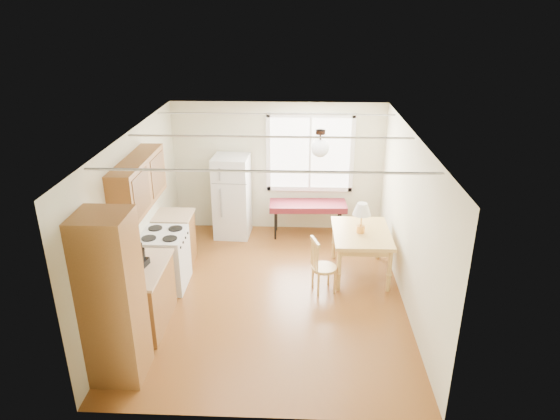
# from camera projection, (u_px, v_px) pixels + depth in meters

# --- Properties ---
(room_shell) EXTENTS (4.60, 5.60, 2.62)m
(room_shell) POSITION_uv_depth(u_px,v_px,m) (271.00, 220.00, 7.24)
(room_shell) COLOR #592F12
(room_shell) RESTS_ON ground
(kitchen_run) EXTENTS (0.65, 3.40, 2.20)m
(kitchen_run) POSITION_uv_depth(u_px,v_px,m) (144.00, 263.00, 6.88)
(kitchen_run) COLOR brown
(kitchen_run) RESTS_ON ground
(window_unit) EXTENTS (1.64, 0.05, 1.51)m
(window_unit) POSITION_uv_depth(u_px,v_px,m) (310.00, 153.00, 9.38)
(window_unit) COLOR white
(window_unit) RESTS_ON room_shell
(pendant_light) EXTENTS (0.26, 0.26, 0.40)m
(pendant_light) POSITION_uv_depth(u_px,v_px,m) (320.00, 147.00, 7.20)
(pendant_light) COLOR black
(pendant_light) RESTS_ON room_shell
(refrigerator) EXTENTS (0.68, 0.69, 1.57)m
(refrigerator) POSITION_uv_depth(u_px,v_px,m) (232.00, 197.00, 9.41)
(refrigerator) COLOR silver
(refrigerator) RESTS_ON ground
(bench) EXTENTS (1.47, 0.59, 0.67)m
(bench) POSITION_uv_depth(u_px,v_px,m) (308.00, 206.00, 9.44)
(bench) COLOR #57141E
(bench) RESTS_ON ground
(dining_table) EXTENTS (0.92, 1.22, 0.76)m
(dining_table) POSITION_uv_depth(u_px,v_px,m) (361.00, 237.00, 8.06)
(dining_table) COLOR #B78D46
(dining_table) RESTS_ON ground
(chair) EXTENTS (0.43, 0.42, 0.88)m
(chair) POSITION_uv_depth(u_px,v_px,m) (319.00, 263.00, 7.60)
(chair) COLOR #B78D46
(chair) RESTS_ON ground
(table_lamp) EXTENTS (0.29, 0.29, 0.50)m
(table_lamp) POSITION_uv_depth(u_px,v_px,m) (362.00, 211.00, 7.85)
(table_lamp) COLOR gold
(table_lamp) RESTS_ON dining_table
(coffee_maker) EXTENTS (0.25, 0.30, 0.40)m
(coffee_maker) POSITION_uv_depth(u_px,v_px,m) (138.00, 257.00, 6.61)
(coffee_maker) COLOR black
(coffee_maker) RESTS_ON kitchen_run
(kettle) EXTENTS (0.11, 0.11, 0.20)m
(kettle) POSITION_uv_depth(u_px,v_px,m) (137.00, 255.00, 6.82)
(kettle) COLOR red
(kettle) RESTS_ON kitchen_run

